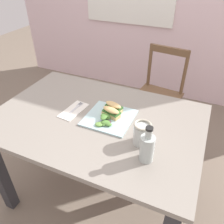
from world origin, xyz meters
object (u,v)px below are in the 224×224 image
chair_wooden_far (158,95)px  fork_on_napkin (75,109)px  bottle_cold_brew (147,149)px  plate_lunch (109,118)px  sandwich_half_front (111,112)px  sandwich_half_back (114,107)px  dining_table (97,134)px  mason_jar_iced_tea (142,134)px

chair_wooden_far → fork_on_napkin: (-0.35, -0.87, 0.30)m
chair_wooden_far → bottle_cold_brew: (0.19, -1.10, 0.36)m
fork_on_napkin → bottle_cold_brew: bearing=-22.8°
plate_lunch → sandwich_half_front: 0.04m
chair_wooden_far → sandwich_half_back: bearing=-98.0°
dining_table → bottle_cold_brew: 0.46m
bottle_cold_brew → plate_lunch: bearing=142.7°
chair_wooden_far → mason_jar_iced_tea: chair_wooden_far is taller
dining_table → chair_wooden_far: 0.93m
bottle_cold_brew → mason_jar_iced_tea: bearing=118.9°
plate_lunch → mason_jar_iced_tea: (0.24, -0.12, 0.05)m
plate_lunch → bottle_cold_brew: (0.30, -0.23, 0.06)m
sandwich_half_front → bottle_cold_brew: (0.29, -0.24, 0.03)m
bottle_cold_brew → sandwich_half_front: bearing=140.5°
chair_wooden_far → fork_on_napkin: size_ratio=4.68×
mason_jar_iced_tea → plate_lunch: bearing=152.8°
sandwich_half_front → dining_table: bearing=-153.5°
sandwich_half_front → sandwich_half_back: bearing=99.1°
sandwich_half_back → fork_on_napkin: (-0.23, -0.07, -0.03)m
plate_lunch → mason_jar_iced_tea: 0.27m
plate_lunch → sandwich_half_front: sandwich_half_front is taller
sandwich_half_front → mason_jar_iced_tea: size_ratio=0.99×
sandwich_half_back → fork_on_napkin: size_ratio=0.65×
sandwich_half_front → fork_on_napkin: 0.24m
chair_wooden_far → plate_lunch: chair_wooden_far is taller
plate_lunch → mason_jar_iced_tea: mason_jar_iced_tea is taller
dining_table → fork_on_napkin: (-0.16, 0.02, 0.13)m
bottle_cold_brew → mason_jar_iced_tea: (-0.06, 0.10, -0.01)m
chair_wooden_far → fork_on_napkin: chair_wooden_far is taller
sandwich_half_back → chair_wooden_far: bearing=82.0°
sandwich_half_back → dining_table: bearing=-126.2°
chair_wooden_far → bottle_cold_brew: 1.17m
fork_on_napkin → dining_table: bearing=-8.8°
fork_on_napkin → bottle_cold_brew: 0.58m
sandwich_half_back → bottle_cold_brew: bearing=-44.7°
chair_wooden_far → plate_lunch: (-0.11, -0.87, 0.30)m
fork_on_napkin → mason_jar_iced_tea: (0.48, -0.12, 0.05)m
plate_lunch → sandwich_half_back: sandwich_half_back is taller
plate_lunch → mason_jar_iced_tea: bearing=-27.2°
sandwich_half_front → plate_lunch: bearing=-112.7°
chair_wooden_far → fork_on_napkin: bearing=-111.6°
bottle_cold_brew → sandwich_half_back: bearing=135.3°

